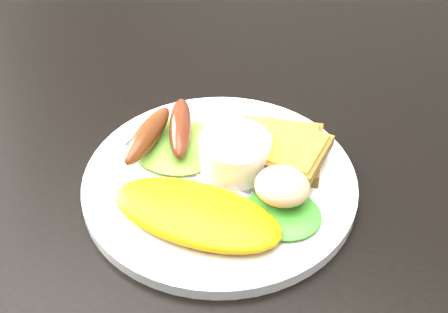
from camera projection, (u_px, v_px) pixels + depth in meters
The scene contains 13 objects.
dining_table at pixel (358, 156), 0.67m from camera, with size 1.20×0.80×0.04m, color black.
dining_chair at pixel (309, 16), 1.46m from camera, with size 0.47×0.47×0.06m, color tan.
plate at pixel (220, 183), 0.60m from camera, with size 0.26×0.26×0.01m, color white.
lettuce_left at pixel (177, 146), 0.63m from camera, with size 0.10×0.09×0.01m, color #60A43C.
lettuce_right at pixel (282, 214), 0.56m from camera, with size 0.07×0.06×0.01m, color green.
omelette at pixel (196, 214), 0.55m from camera, with size 0.16×0.08×0.02m, color orange.
sausage_a at pixel (148, 135), 0.61m from camera, with size 0.02×0.09×0.02m, color #5F2A10.
sausage_b at pixel (180, 127), 0.62m from camera, with size 0.02×0.09×0.02m, color #612410.
ramekin at pixel (235, 156), 0.60m from camera, with size 0.07×0.07×0.04m, color white.
toast_a at pixel (279, 150), 0.62m from camera, with size 0.08×0.08×0.01m, color #7D6314.
toast_b at pixel (288, 151), 0.60m from camera, with size 0.07×0.07×0.01m, color olive.
potato_salad at pixel (282, 186), 0.56m from camera, with size 0.05×0.05×0.03m, color beige.
fork at pixel (186, 166), 0.61m from camera, with size 0.14×0.01×0.00m, color #ADAFB7.
Camera 1 is at (0.07, -0.52, 1.17)m, focal length 50.00 mm.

